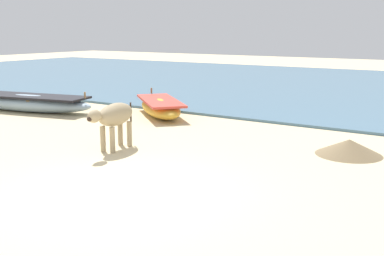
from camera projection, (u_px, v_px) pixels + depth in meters
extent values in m
plane|color=beige|center=(122.00, 192.00, 8.03)|extent=(80.00, 80.00, 0.00)
cube|color=slate|center=(362.00, 88.00, 21.95)|extent=(60.00, 20.00, 0.08)
ellipsoid|color=#8CA5B7|center=(29.00, 103.00, 15.88)|extent=(5.02, 2.15, 0.56)
cube|color=black|center=(28.00, 96.00, 15.83)|extent=(4.44, 2.00, 0.07)
cube|color=olive|center=(37.00, 99.00, 15.72)|extent=(0.32, 0.98, 0.04)
cylinder|color=olive|center=(85.00, 95.00, 15.02)|extent=(0.06, 0.06, 0.20)
ellipsoid|color=gold|center=(160.00, 108.00, 15.08)|extent=(3.17, 2.99, 0.53)
cube|color=#CC3F33|center=(160.00, 101.00, 15.03)|extent=(2.86, 2.71, 0.07)
cube|color=olive|center=(159.00, 102.00, 15.28)|extent=(0.70, 0.76, 0.04)
cylinder|color=olive|center=(151.00, 91.00, 16.43)|extent=(0.06, 0.06, 0.20)
ellipsoid|color=tan|center=(116.00, 114.00, 10.76)|extent=(0.62, 1.24, 0.52)
ellipsoid|color=tan|center=(94.00, 116.00, 10.05)|extent=(0.28, 0.42, 0.28)
sphere|color=#2D2119|center=(89.00, 119.00, 9.90)|extent=(0.12, 0.12, 0.11)
cylinder|color=tan|center=(112.00, 140.00, 10.51)|extent=(0.12, 0.12, 0.60)
cylinder|color=tan|center=(103.00, 139.00, 10.62)|extent=(0.12, 0.12, 0.60)
cylinder|color=tan|center=(129.00, 134.00, 11.12)|extent=(0.12, 0.12, 0.60)
cylinder|color=tan|center=(120.00, 133.00, 11.23)|extent=(0.12, 0.12, 0.60)
cylinder|color=#2D2119|center=(131.00, 112.00, 11.33)|extent=(0.04, 0.04, 0.49)
cone|color=#7A6647|center=(349.00, 147.00, 10.37)|extent=(1.92, 1.92, 0.35)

